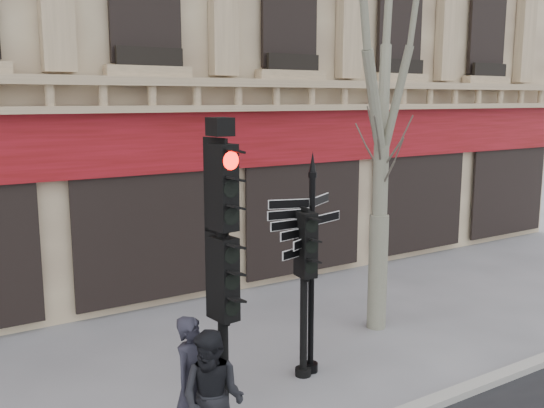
{
  "coord_description": "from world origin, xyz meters",
  "views": [
    {
      "loc": [
        -4.68,
        -7.12,
        4.5
      ],
      "look_at": [
        0.28,
        0.6,
        2.91
      ],
      "focal_mm": 40.0,
      "sensor_mm": 36.0,
      "label": 1
    }
  ],
  "objects_px": {
    "fingerpost": "(312,227)",
    "pedestrian_b": "(213,399)",
    "traffic_signal_secondary": "(304,263)",
    "traffic_signal_main": "(222,245)",
    "plane_tree": "(386,5)",
    "pedestrian_a": "(193,382)"
  },
  "relations": [
    {
      "from": "fingerpost",
      "to": "pedestrian_b",
      "type": "distance_m",
      "value": 3.36
    },
    {
      "from": "pedestrian_b",
      "to": "traffic_signal_secondary",
      "type": "bearing_deg",
      "value": 81.45
    },
    {
      "from": "traffic_signal_main",
      "to": "plane_tree",
      "type": "height_order",
      "value": "plane_tree"
    },
    {
      "from": "traffic_signal_main",
      "to": "pedestrian_b",
      "type": "xyz_separation_m",
      "value": [
        -0.33,
        -0.33,
        -1.84
      ]
    },
    {
      "from": "traffic_signal_main",
      "to": "pedestrian_a",
      "type": "bearing_deg",
      "value": 148.57
    },
    {
      "from": "traffic_signal_secondary",
      "to": "pedestrian_b",
      "type": "height_order",
      "value": "traffic_signal_secondary"
    },
    {
      "from": "fingerpost",
      "to": "traffic_signal_secondary",
      "type": "height_order",
      "value": "fingerpost"
    },
    {
      "from": "fingerpost",
      "to": "traffic_signal_main",
      "type": "distance_m",
      "value": 2.51
    },
    {
      "from": "fingerpost",
      "to": "traffic_signal_main",
      "type": "bearing_deg",
      "value": -158.77
    },
    {
      "from": "fingerpost",
      "to": "pedestrian_b",
      "type": "bearing_deg",
      "value": -155.89
    },
    {
      "from": "fingerpost",
      "to": "plane_tree",
      "type": "height_order",
      "value": "plane_tree"
    },
    {
      "from": "pedestrian_a",
      "to": "traffic_signal_secondary",
      "type": "bearing_deg",
      "value": -8.08
    },
    {
      "from": "fingerpost",
      "to": "plane_tree",
      "type": "distance_m",
      "value": 4.45
    },
    {
      "from": "traffic_signal_secondary",
      "to": "pedestrian_a",
      "type": "xyz_separation_m",
      "value": [
        -2.4,
        -0.9,
        -1.03
      ]
    },
    {
      "from": "fingerpost",
      "to": "plane_tree",
      "type": "xyz_separation_m",
      "value": [
        2.29,
        0.89,
        3.71
      ]
    },
    {
      "from": "traffic_signal_main",
      "to": "pedestrian_a",
      "type": "distance_m",
      "value": 1.86
    },
    {
      "from": "pedestrian_a",
      "to": "pedestrian_b",
      "type": "distance_m",
      "value": 0.5
    },
    {
      "from": "plane_tree",
      "to": "pedestrian_a",
      "type": "relative_size",
      "value": 4.95
    },
    {
      "from": "fingerpost",
      "to": "pedestrian_a",
      "type": "height_order",
      "value": "fingerpost"
    },
    {
      "from": "plane_tree",
      "to": "pedestrian_b",
      "type": "distance_m",
      "value": 7.57
    },
    {
      "from": "pedestrian_a",
      "to": "plane_tree",
      "type": "bearing_deg",
      "value": -7.79
    },
    {
      "from": "fingerpost",
      "to": "pedestrian_a",
      "type": "relative_size",
      "value": 2.07
    }
  ]
}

